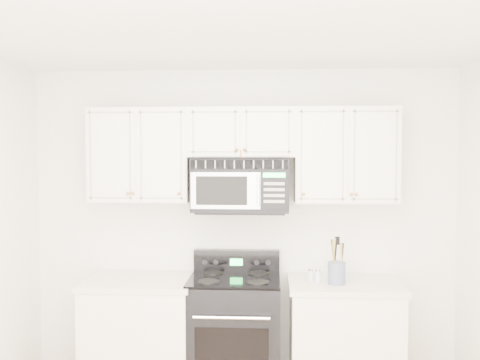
{
  "coord_description": "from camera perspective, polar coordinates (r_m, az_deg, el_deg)",
  "views": [
    {
      "loc": [
        0.23,
        -2.69,
        1.91
      ],
      "look_at": [
        0.0,
        1.3,
        1.71
      ],
      "focal_mm": 40.0,
      "sensor_mm": 36.0,
      "label": 1
    }
  ],
  "objects": [
    {
      "name": "room",
      "position": [
        2.76,
        -1.6,
        -9.91
      ],
      "size": [
        3.51,
        3.51,
        2.61
      ],
      "color": "#826344",
      "rests_on": "ground"
    },
    {
      "name": "base_cabinet_left",
      "position": [
        4.5,
        -10.54,
        -16.42
      ],
      "size": [
        0.86,
        0.65,
        0.92
      ],
      "color": "silver",
      "rests_on": "ground"
    },
    {
      "name": "base_cabinet_right",
      "position": [
        4.42,
        10.99,
        -16.81
      ],
      "size": [
        0.86,
        0.65,
        0.92
      ],
      "color": "silver",
      "rests_on": "ground"
    },
    {
      "name": "range",
      "position": [
        4.39,
        -0.58,
        -16.12
      ],
      "size": [
        0.71,
        0.65,
        1.11
      ],
      "color": "black",
      "rests_on": "ground"
    },
    {
      "name": "upper_cabinets",
      "position": [
        4.28,
        0.22,
        3.18
      ],
      "size": [
        2.44,
        0.37,
        0.75
      ],
      "color": "silver",
      "rests_on": "ground"
    },
    {
      "name": "microwave",
      "position": [
        4.25,
        0.05,
        -0.5
      ],
      "size": [
        0.76,
        0.43,
        0.42
      ],
      "color": "black",
      "rests_on": "ground"
    },
    {
      "name": "utensil_crock",
      "position": [
        4.17,
        10.27,
        -9.59
      ],
      "size": [
        0.13,
        0.13,
        0.36
      ],
      "color": "slate",
      "rests_on": "base_cabinet_right"
    },
    {
      "name": "shaker_salt",
      "position": [
        4.22,
        8.32,
        -10.04
      ],
      "size": [
        0.04,
        0.04,
        0.1
      ],
      "color": "silver",
      "rests_on": "base_cabinet_right"
    },
    {
      "name": "shaker_pepper",
      "position": [
        4.25,
        7.58,
        -9.97
      ],
      "size": [
        0.04,
        0.04,
        0.09
      ],
      "color": "silver",
      "rests_on": "base_cabinet_right"
    }
  ]
}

